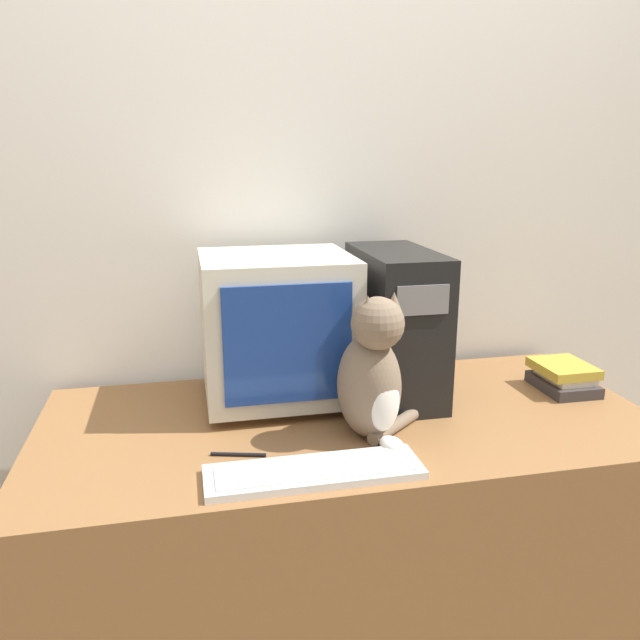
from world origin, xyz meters
TOP-DOWN VIEW (x-y plane):
  - wall_back at (0.00, 0.84)m, footprint 7.00×0.05m
  - desk at (0.00, 0.39)m, footprint 1.66×0.78m
  - crt_monitor at (-0.17, 0.56)m, footprint 0.42×0.39m
  - computer_tower at (0.17, 0.53)m, footprint 0.20×0.41m
  - keyboard at (-0.16, 0.10)m, footprint 0.49×0.14m
  - cat at (0.02, 0.26)m, footprint 0.26×0.25m
  - book_stack at (0.69, 0.45)m, footprint 0.15×0.20m
  - pen at (-0.31, 0.23)m, footprint 0.13×0.04m

SIDE VIEW (x-z plane):
  - desk at x=0.00m, z-range 0.00..0.74m
  - pen at x=-0.31m, z-range 0.74..0.75m
  - keyboard at x=-0.16m, z-range 0.74..0.76m
  - book_stack at x=0.69m, z-range 0.74..0.82m
  - cat at x=0.02m, z-range 0.72..1.10m
  - computer_tower at x=0.17m, z-range 0.74..1.18m
  - crt_monitor at x=-0.17m, z-range 0.75..1.18m
  - wall_back at x=0.00m, z-range 0.00..2.50m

